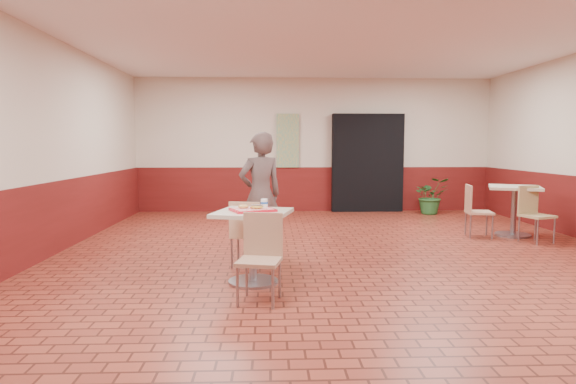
{
  "coord_description": "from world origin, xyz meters",
  "views": [
    {
      "loc": [
        -1.0,
        -5.91,
        1.5
      ],
      "look_at": [
        -0.79,
        -0.26,
        0.95
      ],
      "focal_mm": 30.0,
      "sensor_mm": 36.0,
      "label": 1
    }
  ],
  "objects_px": {
    "long_john_donut": "(257,207)",
    "chair_second_front": "(533,211)",
    "ring_donut": "(243,206)",
    "chair_second_left": "(475,208)",
    "potted_plant": "(431,196)",
    "chair_main_front": "(261,252)",
    "serving_tray": "(253,210)",
    "paper_cup": "(264,203)",
    "customer": "(260,195)",
    "main_table": "(253,235)",
    "second_table": "(514,202)",
    "chair_main_back": "(246,230)"
  },
  "relations": [
    {
      "from": "potted_plant",
      "to": "chair_main_back",
      "type": "bearing_deg",
      "value": -130.49
    },
    {
      "from": "paper_cup",
      "to": "serving_tray",
      "type": "bearing_deg",
      "value": -150.25
    },
    {
      "from": "customer",
      "to": "chair_second_left",
      "type": "relative_size",
      "value": 1.96
    },
    {
      "from": "serving_tray",
      "to": "paper_cup",
      "type": "height_order",
      "value": "paper_cup"
    },
    {
      "from": "customer",
      "to": "chair_second_left",
      "type": "xyz_separation_m",
      "value": [
        3.49,
        1.24,
        -0.36
      ]
    },
    {
      "from": "customer",
      "to": "chair_main_back",
      "type": "bearing_deg",
      "value": 51.42
    },
    {
      "from": "chair_main_front",
      "to": "long_john_donut",
      "type": "distance_m",
      "value": 0.67
    },
    {
      "from": "long_john_donut",
      "to": "chair_second_front",
      "type": "relative_size",
      "value": 0.18
    },
    {
      "from": "chair_main_front",
      "to": "potted_plant",
      "type": "bearing_deg",
      "value": 69.73
    },
    {
      "from": "customer",
      "to": "chair_second_front",
      "type": "xyz_separation_m",
      "value": [
        4.23,
        0.81,
        -0.35
      ]
    },
    {
      "from": "serving_tray",
      "to": "long_john_donut",
      "type": "distance_m",
      "value": 0.07
    },
    {
      "from": "paper_cup",
      "to": "chair_second_left",
      "type": "bearing_deg",
      "value": 35.87
    },
    {
      "from": "customer",
      "to": "ring_donut",
      "type": "distance_m",
      "value": 1.28
    },
    {
      "from": "serving_tray",
      "to": "potted_plant",
      "type": "distance_m",
      "value": 6.36
    },
    {
      "from": "chair_main_back",
      "to": "chair_second_left",
      "type": "height_order",
      "value": "chair_second_left"
    },
    {
      "from": "chair_main_front",
      "to": "main_table",
      "type": "bearing_deg",
      "value": 111.04
    },
    {
      "from": "chair_main_front",
      "to": "ring_donut",
      "type": "distance_m",
      "value": 0.75
    },
    {
      "from": "potted_plant",
      "to": "second_table",
      "type": "bearing_deg",
      "value": -78.3
    },
    {
      "from": "chair_second_front",
      "to": "chair_main_front",
      "type": "bearing_deg",
      "value": -166.07
    },
    {
      "from": "paper_cup",
      "to": "chair_main_front",
      "type": "bearing_deg",
      "value": -92.42
    },
    {
      "from": "chair_second_left",
      "to": "chair_second_front",
      "type": "bearing_deg",
      "value": -110.33
    },
    {
      "from": "customer",
      "to": "chair_second_front",
      "type": "height_order",
      "value": "customer"
    },
    {
      "from": "serving_tray",
      "to": "second_table",
      "type": "bearing_deg",
      "value": 31.63
    },
    {
      "from": "chair_main_back",
      "to": "long_john_donut",
      "type": "relative_size",
      "value": 5.34
    },
    {
      "from": "main_table",
      "to": "chair_second_front",
      "type": "height_order",
      "value": "chair_second_front"
    },
    {
      "from": "serving_tray",
      "to": "paper_cup",
      "type": "bearing_deg",
      "value": 29.75
    },
    {
      "from": "customer",
      "to": "chair_main_front",
      "type": "bearing_deg",
      "value": 67.6
    },
    {
      "from": "customer",
      "to": "paper_cup",
      "type": "height_order",
      "value": "customer"
    },
    {
      "from": "potted_plant",
      "to": "serving_tray",
      "type": "bearing_deg",
      "value": -125.66
    },
    {
      "from": "ring_donut",
      "to": "potted_plant",
      "type": "xyz_separation_m",
      "value": [
        3.8,
        5.12,
        -0.44
      ]
    },
    {
      "from": "serving_tray",
      "to": "chair_second_left",
      "type": "height_order",
      "value": "chair_second_left"
    },
    {
      "from": "second_table",
      "to": "potted_plant",
      "type": "height_order",
      "value": "second_table"
    },
    {
      "from": "ring_donut",
      "to": "chair_second_left",
      "type": "height_order",
      "value": "ring_donut"
    },
    {
      "from": "serving_tray",
      "to": "potted_plant",
      "type": "bearing_deg",
      "value": 54.34
    },
    {
      "from": "main_table",
      "to": "potted_plant",
      "type": "xyz_separation_m",
      "value": [
        3.7,
        5.16,
        -0.13
      ]
    },
    {
      "from": "main_table",
      "to": "long_john_donut",
      "type": "xyz_separation_m",
      "value": [
        0.05,
        -0.03,
        0.31
      ]
    },
    {
      "from": "chair_main_back",
      "to": "potted_plant",
      "type": "height_order",
      "value": "chair_main_back"
    },
    {
      "from": "main_table",
      "to": "ring_donut",
      "type": "xyz_separation_m",
      "value": [
        -0.1,
        0.03,
        0.3
      ]
    },
    {
      "from": "second_table",
      "to": "chair_second_front",
      "type": "xyz_separation_m",
      "value": [
        0.06,
        -0.49,
        -0.07
      ]
    },
    {
      "from": "main_table",
      "to": "potted_plant",
      "type": "bearing_deg",
      "value": 54.34
    },
    {
      "from": "main_table",
      "to": "customer",
      "type": "height_order",
      "value": "customer"
    },
    {
      "from": "long_john_donut",
      "to": "potted_plant",
      "type": "xyz_separation_m",
      "value": [
        3.65,
        5.19,
        -0.44
      ]
    },
    {
      "from": "paper_cup",
      "to": "chair_second_front",
      "type": "height_order",
      "value": "paper_cup"
    },
    {
      "from": "second_table",
      "to": "chair_second_front",
      "type": "height_order",
      "value": "chair_second_front"
    },
    {
      "from": "long_john_donut",
      "to": "ring_donut",
      "type": "bearing_deg",
      "value": 157.16
    },
    {
      "from": "potted_plant",
      "to": "chair_second_left",
      "type": "bearing_deg",
      "value": -93.41
    },
    {
      "from": "paper_cup",
      "to": "chair_second_front",
      "type": "xyz_separation_m",
      "value": [
        4.16,
        2.04,
        -0.38
      ]
    },
    {
      "from": "second_table",
      "to": "chair_second_front",
      "type": "bearing_deg",
      "value": -83.26
    },
    {
      "from": "main_table",
      "to": "paper_cup",
      "type": "relative_size",
      "value": 8.38
    },
    {
      "from": "serving_tray",
      "to": "chair_second_left",
      "type": "distance_m",
      "value": 4.37
    }
  ]
}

